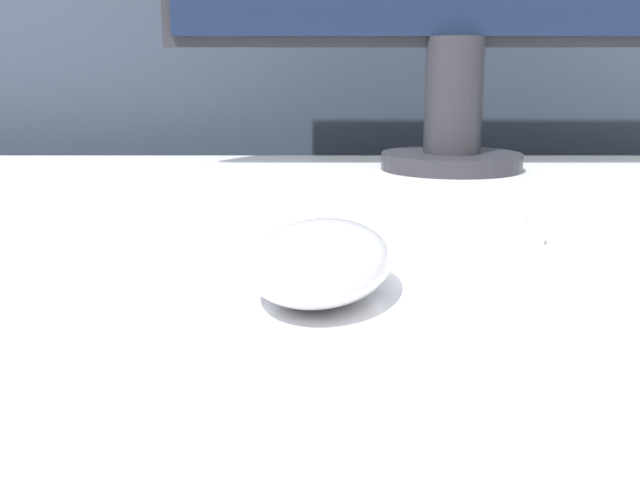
# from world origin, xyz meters

# --- Properties ---
(partition_panel) EXTENTS (5.00, 0.03, 1.20)m
(partition_panel) POSITION_xyz_m (0.00, 0.61, 0.60)
(partition_panel) COLOR #333D4C
(partition_panel) RESTS_ON ground_plane
(computer_mouse_near) EXTENTS (0.09, 0.14, 0.04)m
(computer_mouse_near) POSITION_xyz_m (0.01, -0.18, 0.78)
(computer_mouse_near) COLOR silver
(computer_mouse_near) RESTS_ON desk
(keyboard) EXTENTS (0.39, 0.13, 0.02)m
(keyboard) POSITION_xyz_m (-0.02, -0.00, 0.77)
(keyboard) COLOR silver
(keyboard) RESTS_ON desk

